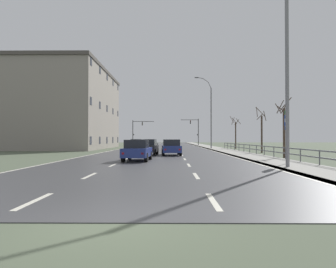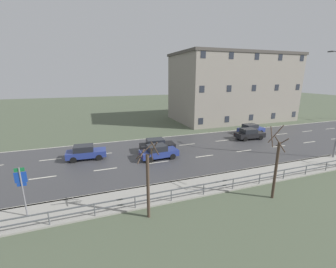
% 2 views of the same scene
% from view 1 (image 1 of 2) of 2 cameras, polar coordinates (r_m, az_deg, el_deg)
% --- Properties ---
extents(ground_plane, '(160.00, 160.00, 0.12)m').
position_cam_1_polar(ground_plane, '(53.95, -0.77, -2.69)').
color(ground_plane, '#4C5642').
extents(road_asphalt_strip, '(14.00, 120.00, 0.03)m').
position_cam_1_polar(road_asphalt_strip, '(65.94, -0.53, -2.30)').
color(road_asphalt_strip, '#3D3D3F').
rests_on(road_asphalt_strip, ground).
extents(sidewalk_right, '(3.00, 120.00, 0.12)m').
position_cam_1_polar(sidewalk_right, '(66.32, 6.78, -2.24)').
color(sidewalk_right, gray).
rests_on(sidewalk_right, ground).
extents(guardrail, '(0.07, 36.52, 1.00)m').
position_cam_1_polar(guardrail, '(31.92, 16.22, -2.53)').
color(guardrail, '#515459').
rests_on(guardrail, ground).
extents(street_lamp_foreground, '(2.87, 0.24, 11.24)m').
position_cam_1_polar(street_lamp_foreground, '(18.16, 20.84, 11.31)').
color(street_lamp_foreground, slate).
rests_on(street_lamp_foreground, ground).
extents(street_lamp_midground, '(2.69, 0.24, 11.42)m').
position_cam_1_polar(street_lamp_midground, '(48.60, 7.89, 3.76)').
color(street_lamp_midground, slate).
rests_on(street_lamp_midground, ground).
extents(highway_sign, '(0.09, 0.68, 3.44)m').
position_cam_1_polar(highway_sign, '(20.15, 21.35, 0.76)').
color(highway_sign, slate).
rests_on(highway_sign, ground).
extents(traffic_signal_right, '(4.34, 0.36, 6.47)m').
position_cam_1_polar(traffic_signal_right, '(74.08, 5.16, 1.08)').
color(traffic_signal_right, '#38383A').
rests_on(traffic_signal_right, ground).
extents(traffic_signal_left, '(5.16, 0.36, 6.01)m').
position_cam_1_polar(traffic_signal_left, '(73.22, -5.88, 0.95)').
color(traffic_signal_left, '#38383A').
rests_on(traffic_signal_left, ground).
extents(car_distant, '(2.02, 4.19, 1.57)m').
position_cam_1_polar(car_distant, '(30.46, -3.79, -2.46)').
color(car_distant, black).
rests_on(car_distant, ground).
extents(car_far_left, '(2.00, 4.18, 1.57)m').
position_cam_1_polar(car_far_left, '(29.84, 0.62, -2.50)').
color(car_far_left, navy).
rests_on(car_far_left, ground).
extents(car_mid_centre, '(1.99, 4.18, 1.57)m').
position_cam_1_polar(car_mid_centre, '(22.52, -5.77, -3.02)').
color(car_mid_centre, navy).
rests_on(car_mid_centre, ground).
extents(car_near_left, '(2.02, 4.19, 1.57)m').
position_cam_1_polar(car_near_left, '(44.46, -3.26, -1.96)').
color(car_near_left, black).
rests_on(car_near_left, ground).
extents(car_far_right, '(2.00, 4.18, 1.57)m').
position_cam_1_polar(car_far_right, '(46.88, -5.98, -1.90)').
color(car_far_right, navy).
rests_on(car_far_right, ground).
extents(brick_building, '(13.11, 23.67, 13.14)m').
position_cam_1_polar(brick_building, '(54.12, -18.05, 4.40)').
color(brick_building, gray).
rests_on(brick_building, ground).
extents(bare_tree_near, '(1.32, 1.40, 5.25)m').
position_cam_1_polar(bare_tree_near, '(27.94, 20.86, 0.88)').
color(bare_tree_near, '#423328').
rests_on(bare_tree_near, ground).
extents(bare_tree_mid, '(1.32, 1.46, 5.41)m').
position_cam_1_polar(bare_tree_mid, '(36.95, 17.12, 0.46)').
color(bare_tree_mid, '#423328').
rests_on(bare_tree_mid, ground).
extents(bare_tree_far, '(1.65, 1.60, 5.38)m').
position_cam_1_polar(bare_tree_far, '(50.86, 12.53, 0.20)').
color(bare_tree_far, '#423328').
rests_on(bare_tree_far, ground).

